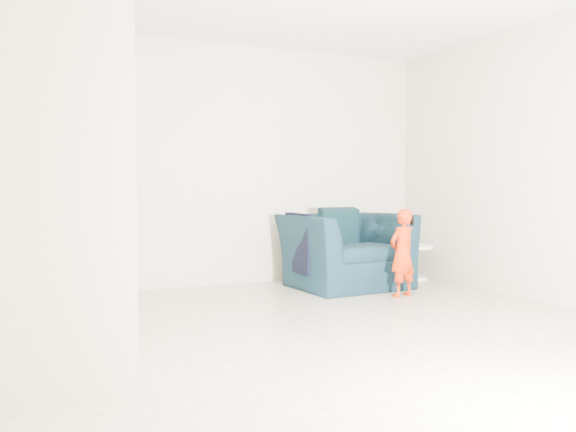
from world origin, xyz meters
The scene contains 9 objects.
floor centered at (0.00, 0.00, 0.00)m, with size 5.50×5.50×0.00m, color gray.
back_wall centered at (0.00, 2.75, 1.35)m, with size 5.00×5.00×0.00m, color #B9B096.
armchair centered at (1.24, 2.06, 0.40)m, with size 1.24×1.08×0.80m, color black.
toddler centered at (1.47, 1.31, 0.44)m, with size 0.32×0.21×0.88m, color #9F2005.
side_table centered at (2.25, 2.17, 0.28)m, with size 0.41×0.41×0.41m.
staircase centered at (-2.00, 0.55, 0.95)m, with size 1.02×3.03×3.62m.
cushion centered at (1.27, 2.32, 0.64)m, with size 0.47×0.13×0.44m, color black.
throw centered at (0.67, 2.09, 0.51)m, with size 0.06×0.57×0.64m, color black.
phone centered at (1.57, 1.29, 0.77)m, with size 0.02×0.05×0.10m, color black.
Camera 1 is at (-2.10, -3.79, 1.14)m, focal length 38.00 mm.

